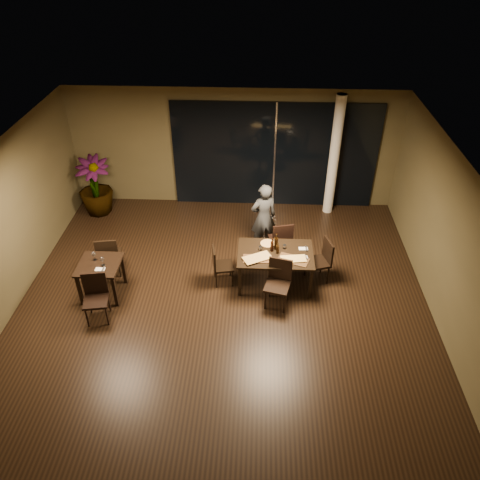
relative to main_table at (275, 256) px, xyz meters
The scene contains 32 objects.
ground 1.45m from the main_table, 141.34° to the right, with size 8.00×8.00×0.00m, color black.
wall_back 3.50m from the main_table, 107.10° to the left, with size 8.00×0.10×3.00m, color #4D4529.
wall_front 5.02m from the main_table, 101.65° to the right, with size 8.00×0.10×3.00m, color #4D4529.
wall_right 3.26m from the main_table, 14.70° to the right, with size 0.10×8.00×3.00m, color #4D4529.
ceiling 2.67m from the main_table, 141.34° to the right, with size 8.00×8.00×0.04m, color silver.
window_panel 3.23m from the main_table, 90.00° to the left, with size 5.00×0.06×2.70m, color black.
column 3.28m from the main_table, 63.84° to the left, with size 0.24×0.24×3.00m, color white.
main_table is the anchor object (origin of this frame).
side_table 3.44m from the main_table, behind, with size 0.80×0.80×0.75m.
chair_main_far 0.80m from the main_table, 79.64° to the left, with size 0.53×0.53×0.96m.
chair_main_near 0.60m from the main_table, 84.50° to the right, with size 0.55×0.55×0.98m.
chair_main_left 1.14m from the main_table, behind, with size 0.47×0.47×0.86m.
chair_main_right 0.98m from the main_table, ahead, with size 0.55×0.55×0.94m.
chair_side_far 3.41m from the main_table, behind, with size 0.51×0.51×0.95m.
chair_side_near 3.50m from the main_table, 161.26° to the right, with size 0.51×0.51×0.95m.
diner 1.24m from the main_table, 101.43° to the left, with size 0.55×0.36×1.61m, color #2E3133.
potted_plant 5.08m from the main_table, 150.03° to the left, with size 0.81×0.81×1.48m, color #25511B.
pizza_board_left 0.42m from the main_table, 149.66° to the right, with size 0.55×0.27×0.01m, color #492D17.
pizza_board_right 0.41m from the main_table, 31.68° to the right, with size 0.58×0.29×0.01m, color #3F2814.
oblong_pizza_left 0.43m from the main_table, 149.66° to the right, with size 0.53×0.25×0.02m, color maroon, non-canonical shape.
oblong_pizza_right 0.41m from the main_table, 31.68° to the right, with size 0.47×0.22×0.02m, color maroon, non-canonical shape.
round_pizza 0.35m from the main_table, 117.99° to the left, with size 0.28×0.28×0.01m, color #AB3413.
bottle_a 0.25m from the main_table, 135.89° to the left, with size 0.07×0.07×0.30m, color black, non-canonical shape.
bottle_b 0.21m from the main_table, ahead, with size 0.06×0.06×0.25m, color black, non-canonical shape.
bottle_c 0.29m from the main_table, 88.14° to the left, with size 0.08×0.08×0.36m, color black, non-canonical shape.
tumbler_left 0.33m from the main_table, 162.99° to the left, with size 0.07×0.07×0.08m, color white.
tumbler_right 0.27m from the main_table, 42.57° to the left, with size 0.07×0.07×0.08m, color white.
napkin_near 0.55m from the main_table, 13.09° to the right, with size 0.18×0.10×0.01m, color white.
napkin_far 0.59m from the main_table, 15.74° to the left, with size 0.18×0.10×0.01m, color white.
wine_glass_a 3.54m from the main_table, behind, with size 0.08×0.08×0.18m, color white, non-canonical shape.
wine_glass_b 3.35m from the main_table, behind, with size 0.08×0.08×0.19m, color white, non-canonical shape.
side_napkin 3.39m from the main_table, 168.52° to the right, with size 0.18×0.11×0.01m, color white.
Camera 1 is at (0.63, -6.60, 6.35)m, focal length 35.00 mm.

